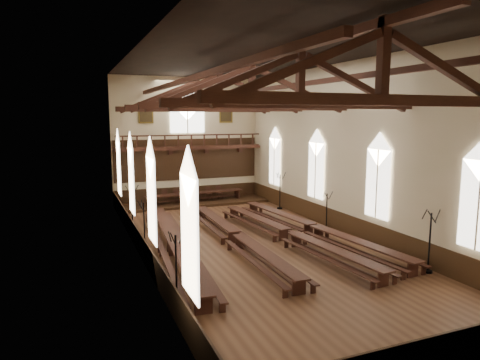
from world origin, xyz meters
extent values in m
plane|color=brown|center=(0.00, 0.00, 0.00)|extent=(26.00, 26.00, 0.00)
plane|color=beige|center=(0.00, 13.00, 5.00)|extent=(12.00, 0.00, 12.00)
plane|color=beige|center=(0.00, -13.00, 5.00)|extent=(12.00, 0.00, 12.00)
plane|color=beige|center=(-6.00, 0.00, 5.00)|extent=(0.00, 26.00, 26.00)
plane|color=beige|center=(6.00, 0.00, 5.00)|extent=(0.00, 26.00, 26.00)
plane|color=black|center=(0.00, 0.00, 10.00)|extent=(26.00, 26.00, 0.00)
cube|color=#392211|center=(0.00, 12.96, 0.60)|extent=(11.90, 0.08, 1.20)
cube|color=#392211|center=(0.00, -12.96, 0.60)|extent=(11.90, 0.08, 1.20)
cube|color=#392211|center=(-5.96, 0.00, 0.60)|extent=(0.08, 25.90, 1.20)
cube|color=#392211|center=(5.96, 0.00, 0.60)|extent=(0.08, 25.90, 1.20)
cube|color=white|center=(-5.90, -9.00, 3.40)|extent=(0.05, 1.80, 3.60)
cube|color=white|center=(-5.90, -9.00, 5.20)|extent=(0.05, 1.80, 1.80)
cylinder|color=beige|center=(-5.86, -9.00, 3.40)|extent=(0.08, 0.08, 3.60)
cube|color=white|center=(-5.90, -3.00, 3.40)|extent=(0.05, 1.80, 3.60)
cube|color=white|center=(-5.90, -3.00, 5.20)|extent=(0.05, 1.80, 1.80)
cylinder|color=beige|center=(-5.86, -3.00, 3.40)|extent=(0.08, 0.08, 3.60)
cube|color=white|center=(-5.90, 3.00, 3.40)|extent=(0.05, 1.80, 3.60)
cube|color=white|center=(-5.90, 3.00, 5.20)|extent=(0.05, 1.80, 1.80)
cylinder|color=beige|center=(-5.86, 3.00, 3.40)|extent=(0.08, 0.08, 3.60)
cube|color=white|center=(-5.90, 9.00, 3.40)|extent=(0.05, 1.80, 3.60)
cube|color=white|center=(-5.90, 9.00, 5.20)|extent=(0.05, 1.80, 1.80)
cylinder|color=beige|center=(-5.86, 9.00, 3.40)|extent=(0.08, 0.08, 3.60)
cube|color=white|center=(5.90, -9.00, 3.40)|extent=(0.05, 1.80, 3.60)
cylinder|color=beige|center=(5.86, -9.00, 3.40)|extent=(0.08, 0.08, 3.60)
cube|color=white|center=(5.90, -3.00, 3.40)|extent=(0.05, 1.80, 3.60)
cube|color=white|center=(5.90, -3.00, 5.20)|extent=(0.05, 1.80, 1.80)
cylinder|color=beige|center=(5.86, -3.00, 3.40)|extent=(0.08, 0.08, 3.60)
cube|color=white|center=(5.90, 3.00, 3.40)|extent=(0.05, 1.80, 3.60)
cube|color=white|center=(5.90, 3.00, 5.20)|extent=(0.05, 1.80, 1.80)
cylinder|color=beige|center=(5.86, 3.00, 3.40)|extent=(0.08, 0.08, 3.60)
cube|color=white|center=(5.90, 9.00, 3.40)|extent=(0.05, 1.80, 3.60)
cube|color=white|center=(5.90, 9.00, 5.20)|extent=(0.05, 1.80, 1.80)
cylinder|color=beige|center=(5.86, 9.00, 3.40)|extent=(0.08, 0.08, 3.60)
cube|color=white|center=(0.00, 12.90, 6.80)|extent=(2.80, 0.05, 2.40)
cube|color=white|center=(0.00, 12.90, 8.00)|extent=(2.80, 0.05, 2.80)
cylinder|color=beige|center=(0.00, 12.86, 6.80)|extent=(0.10, 0.10, 2.40)
cube|color=#3E1D13|center=(0.00, 12.35, 4.40)|extent=(11.80, 1.20, 0.20)
cube|color=#392211|center=(0.00, 12.94, 3.45)|extent=(11.80, 0.10, 3.30)
cube|color=#3E1D13|center=(0.00, 11.81, 5.45)|extent=(11.60, 0.12, 0.10)
cube|color=#3E1D13|center=(0.00, 11.81, 4.55)|extent=(11.60, 0.12, 0.10)
cube|color=#3E1D13|center=(-4.50, 12.75, 4.15)|extent=(0.35, 0.40, 0.50)
cube|color=#3E1D13|center=(-1.50, 12.75, 4.15)|extent=(0.35, 0.40, 0.50)
cube|color=#3E1D13|center=(1.50, 12.75, 4.15)|extent=(0.35, 0.40, 0.50)
cube|color=#3E1D13|center=(4.50, 12.75, 4.15)|extent=(0.35, 0.40, 0.50)
cube|color=brown|center=(-3.30, 12.91, 7.10)|extent=(1.15, 0.06, 1.45)
cube|color=black|center=(-3.30, 12.87, 7.10)|extent=(0.95, 0.04, 1.25)
cube|color=brown|center=(3.30, 12.91, 7.10)|extent=(1.15, 0.06, 1.45)
cube|color=black|center=(3.30, 12.87, 7.10)|extent=(0.95, 0.04, 1.25)
cube|color=#3E1D13|center=(0.00, -10.00, 7.40)|extent=(11.70, 0.35, 0.35)
cube|color=#3E1D13|center=(0.00, -10.00, 8.70)|extent=(0.30, 0.30, 2.40)
cube|color=#3E1D13|center=(-2.88, -10.00, 8.30)|extent=(5.44, 0.26, 2.40)
cube|color=#3E1D13|center=(2.88, -10.00, 8.30)|extent=(5.44, 0.26, 2.40)
cube|color=#3E1D13|center=(0.00, -5.00, 7.40)|extent=(11.70, 0.35, 0.35)
cube|color=#3E1D13|center=(0.00, -5.00, 8.70)|extent=(0.30, 0.30, 2.40)
cube|color=#3E1D13|center=(-2.88, -5.00, 8.30)|extent=(5.44, 0.26, 2.40)
cube|color=#3E1D13|center=(2.88, -5.00, 8.30)|extent=(5.44, 0.26, 2.40)
cube|color=#3E1D13|center=(0.00, 0.00, 7.40)|extent=(11.70, 0.35, 0.35)
cube|color=#3E1D13|center=(0.00, 0.00, 8.70)|extent=(0.30, 0.30, 2.40)
cube|color=#3E1D13|center=(-2.88, 0.00, 8.30)|extent=(5.44, 0.26, 2.40)
cube|color=#3E1D13|center=(2.88, 0.00, 8.30)|extent=(5.44, 0.26, 2.40)
cube|color=#3E1D13|center=(0.00, 5.00, 7.40)|extent=(11.70, 0.35, 0.35)
cube|color=#3E1D13|center=(0.00, 5.00, 8.70)|extent=(0.30, 0.30, 2.40)
cube|color=#3E1D13|center=(-2.88, 5.00, 8.30)|extent=(5.44, 0.26, 2.40)
cube|color=#3E1D13|center=(2.88, 5.00, 8.30)|extent=(5.44, 0.26, 2.40)
cube|color=#3E1D13|center=(0.00, 10.00, 7.40)|extent=(11.70, 0.35, 0.35)
cube|color=#3E1D13|center=(0.00, 10.00, 8.70)|extent=(0.30, 0.30, 2.40)
cube|color=#3E1D13|center=(-2.88, 10.00, 8.30)|extent=(5.44, 0.26, 2.40)
cube|color=#3E1D13|center=(2.88, 10.00, 8.30)|extent=(5.44, 0.26, 2.40)
cube|color=#3E1D13|center=(-3.36, 0.00, 8.70)|extent=(0.25, 25.70, 0.25)
cube|color=#3E1D13|center=(3.36, 0.00, 8.70)|extent=(0.25, 25.70, 0.25)
cube|color=#3E1D13|center=(0.00, 0.00, 9.70)|extent=(0.30, 25.70, 0.30)
cube|color=#3E1D13|center=(-4.29, -3.79, 0.76)|extent=(1.40, 7.51, 0.09)
cube|color=#3E1D13|center=(-4.29, -7.15, 0.36)|extent=(0.64, 0.14, 0.72)
cube|color=#3E1D13|center=(-4.29, -0.43, 0.36)|extent=(0.64, 0.14, 0.72)
cube|color=#3E1D13|center=(-4.29, -3.79, 0.27)|extent=(0.66, 6.60, 0.09)
cube|color=#3E1D13|center=(-4.95, -3.73, 0.45)|extent=(0.95, 7.47, 0.06)
cube|color=#3E1D13|center=(-4.95, -7.15, 0.21)|extent=(0.24, 0.10, 0.42)
cube|color=#3E1D13|center=(-4.95, -0.32, 0.21)|extent=(0.24, 0.10, 0.42)
cube|color=#3E1D13|center=(-3.63, -3.85, 0.45)|extent=(0.95, 7.47, 0.06)
cube|color=#3E1D13|center=(-3.63, -7.27, 0.21)|extent=(0.24, 0.10, 0.42)
cube|color=#3E1D13|center=(-3.63, -0.43, 0.21)|extent=(0.24, 0.10, 0.42)
cube|color=#3E1D13|center=(-4.29, 3.61, 0.76)|extent=(1.40, 7.51, 0.09)
cube|color=#3E1D13|center=(-4.29, 0.25, 0.36)|extent=(0.64, 0.14, 0.72)
cube|color=#3E1D13|center=(-4.29, 6.97, 0.36)|extent=(0.64, 0.14, 0.72)
cube|color=#3E1D13|center=(-4.29, 3.61, 0.27)|extent=(0.66, 6.60, 0.09)
cube|color=#3E1D13|center=(-4.95, 3.67, 0.45)|extent=(0.95, 7.47, 0.06)
cube|color=#3E1D13|center=(-4.95, 0.25, 0.21)|extent=(0.24, 0.10, 0.42)
cube|color=#3E1D13|center=(-4.95, 7.08, 0.21)|extent=(0.24, 0.10, 0.42)
cube|color=#3E1D13|center=(-3.63, 3.55, 0.45)|extent=(0.95, 7.47, 0.06)
cube|color=#3E1D13|center=(-3.63, 0.13, 0.21)|extent=(0.24, 0.10, 0.42)
cube|color=#3E1D13|center=(-3.63, 6.97, 0.21)|extent=(0.24, 0.10, 0.42)
cube|color=#3E1D13|center=(-0.89, -3.85, 0.70)|extent=(0.81, 6.95, 0.08)
cube|color=#3E1D13|center=(-0.89, -6.97, 0.33)|extent=(0.59, 0.09, 0.66)
cube|color=#3E1D13|center=(-0.89, -0.72, 0.33)|extent=(0.59, 0.09, 0.66)
cube|color=#3E1D13|center=(-0.89, -3.85, 0.25)|extent=(0.18, 6.14, 0.08)
cube|color=#3E1D13|center=(-1.51, -3.84, 0.42)|extent=(0.40, 6.94, 0.06)
cube|color=#3E1D13|center=(-1.51, -7.01, 0.19)|extent=(0.22, 0.07, 0.39)
cube|color=#3E1D13|center=(-1.51, -0.66, 0.19)|extent=(0.22, 0.07, 0.39)
cube|color=#3E1D13|center=(-0.28, -3.86, 0.42)|extent=(0.40, 6.94, 0.06)
cube|color=#3E1D13|center=(-0.28, -7.03, 0.19)|extent=(0.22, 0.07, 0.39)
cube|color=#3E1D13|center=(-0.28, -0.69, 0.19)|extent=(0.22, 0.07, 0.39)
cube|color=#3E1D13|center=(-0.89, 3.55, 0.70)|extent=(0.81, 6.95, 0.08)
cube|color=#3E1D13|center=(-0.89, 0.43, 0.33)|extent=(0.59, 0.09, 0.66)
cube|color=#3E1D13|center=(-0.89, 6.68, 0.33)|extent=(0.59, 0.09, 0.66)
cube|color=#3E1D13|center=(-0.89, 3.55, 0.25)|extent=(0.18, 6.14, 0.08)
cube|color=#3E1D13|center=(-1.51, 3.56, 0.42)|extent=(0.40, 6.94, 0.06)
cube|color=#3E1D13|center=(-1.51, 0.39, 0.19)|extent=(0.22, 0.07, 0.39)
cube|color=#3E1D13|center=(-1.51, 6.74, 0.19)|extent=(0.22, 0.07, 0.39)
cube|color=#3E1D13|center=(-0.28, 3.54, 0.42)|extent=(0.40, 6.94, 0.06)
cube|color=#3E1D13|center=(-0.28, 0.37, 0.19)|extent=(0.22, 0.07, 0.39)
cube|color=#3E1D13|center=(-0.28, 6.71, 0.19)|extent=(0.22, 0.07, 0.39)
cube|color=#3E1D13|center=(1.94, -4.47, 0.69)|extent=(1.32, 6.87, 0.08)
cube|color=#3E1D13|center=(1.94, -7.54, 0.33)|extent=(0.59, 0.13, 0.65)
cube|color=#3E1D13|center=(1.94, -1.39, 0.33)|extent=(0.59, 0.13, 0.65)
cube|color=#3E1D13|center=(1.94, -4.47, 0.24)|extent=(0.65, 6.04, 0.08)
cube|color=#3E1D13|center=(1.34, -4.52, 0.41)|extent=(0.91, 6.84, 0.06)
cube|color=#3E1D13|center=(1.34, -7.65, 0.19)|extent=(0.22, 0.09, 0.38)
cube|color=#3E1D13|center=(1.34, -1.40, 0.19)|extent=(0.22, 0.09, 0.38)
cube|color=#3E1D13|center=(2.54, -4.41, 0.41)|extent=(0.91, 6.84, 0.06)
cube|color=#3E1D13|center=(2.54, -7.54, 0.19)|extent=(0.22, 0.09, 0.38)
cube|color=#3E1D13|center=(2.54, -1.28, 0.19)|extent=(0.22, 0.09, 0.38)
cube|color=#3E1D13|center=(1.94, 2.93, 0.69)|extent=(1.32, 6.87, 0.08)
cube|color=#3E1D13|center=(1.94, -0.14, 0.33)|extent=(0.59, 0.13, 0.65)
cube|color=#3E1D13|center=(1.94, 6.01, 0.33)|extent=(0.59, 0.13, 0.65)
cube|color=#3E1D13|center=(1.94, 2.93, 0.24)|extent=(0.65, 6.04, 0.08)
cube|color=#3E1D13|center=(1.34, 2.88, 0.41)|extent=(0.91, 6.84, 0.06)
cube|color=#3E1D13|center=(1.34, -0.25, 0.19)|extent=(0.22, 0.09, 0.38)
cube|color=#3E1D13|center=(1.34, 6.00, 0.19)|extent=(0.22, 0.09, 0.38)
cube|color=#3E1D13|center=(2.54, 2.99, 0.41)|extent=(0.91, 6.84, 0.06)
cube|color=#3E1D13|center=(2.54, -0.14, 0.19)|extent=(0.22, 0.09, 0.38)
cube|color=#3E1D13|center=(2.54, 6.12, 0.19)|extent=(0.22, 0.09, 0.38)
cube|color=#3E1D13|center=(3.77, -3.94, 0.73)|extent=(1.45, 7.23, 0.08)
cube|color=#3E1D13|center=(3.77, -7.18, 0.34)|extent=(0.62, 0.14, 0.69)
cube|color=#3E1D13|center=(3.77, -0.70, 0.34)|extent=(0.62, 0.14, 0.69)
cube|color=#3E1D13|center=(3.77, -3.94, 0.26)|extent=(0.74, 6.35, 0.08)
cube|color=#3E1D13|center=(3.13, -4.01, 0.43)|extent=(1.02, 7.19, 0.06)
cube|color=#3E1D13|center=(3.13, -7.30, 0.20)|extent=(0.24, 0.10, 0.40)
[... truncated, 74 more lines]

